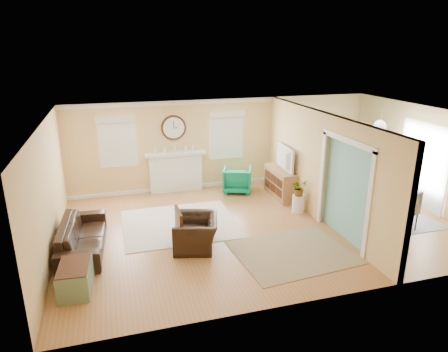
{
  "coord_description": "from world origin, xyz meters",
  "views": [
    {
      "loc": [
        -3.22,
        -8.03,
        4.05
      ],
      "look_at": [
        -0.8,
        0.3,
        1.2
      ],
      "focal_mm": 32.0,
      "sensor_mm": 36.0,
      "label": 1
    }
  ],
  "objects_px": {
    "eames_chair": "(196,233)",
    "dining_table": "(372,200)",
    "credenza": "(281,183)",
    "sofa": "(82,236)",
    "green_chair": "(237,179)"
  },
  "relations": [
    {
      "from": "credenza",
      "to": "dining_table",
      "type": "bearing_deg",
      "value": -42.21
    },
    {
      "from": "eames_chair",
      "to": "green_chair",
      "type": "xyz_separation_m",
      "value": [
        1.87,
        2.97,
        0.03
      ]
    },
    {
      "from": "credenza",
      "to": "sofa",
      "type": "bearing_deg",
      "value": -161.74
    },
    {
      "from": "eames_chair",
      "to": "dining_table",
      "type": "xyz_separation_m",
      "value": [
        4.7,
        0.62,
        -0.03
      ]
    },
    {
      "from": "sofa",
      "to": "credenza",
      "type": "bearing_deg",
      "value": -68.62
    },
    {
      "from": "eames_chair",
      "to": "green_chair",
      "type": "distance_m",
      "value": 3.51
    },
    {
      "from": "green_chair",
      "to": "credenza",
      "type": "height_order",
      "value": "credenza"
    },
    {
      "from": "green_chair",
      "to": "dining_table",
      "type": "xyz_separation_m",
      "value": [
        2.83,
        -2.35,
        -0.06
      ]
    },
    {
      "from": "green_chair",
      "to": "credenza",
      "type": "xyz_separation_m",
      "value": [
        1.04,
        -0.72,
        0.03
      ]
    },
    {
      "from": "sofa",
      "to": "credenza",
      "type": "relative_size",
      "value": 1.58
    },
    {
      "from": "sofa",
      "to": "credenza",
      "type": "distance_m",
      "value": 5.45
    },
    {
      "from": "dining_table",
      "to": "credenza",
      "type": "bearing_deg",
      "value": 43.98
    },
    {
      "from": "sofa",
      "to": "green_chair",
      "type": "distance_m",
      "value": 4.8
    },
    {
      "from": "sofa",
      "to": "dining_table",
      "type": "relative_size",
      "value": 1.23
    },
    {
      "from": "sofa",
      "to": "eames_chair",
      "type": "distance_m",
      "value": 2.33
    }
  ]
}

